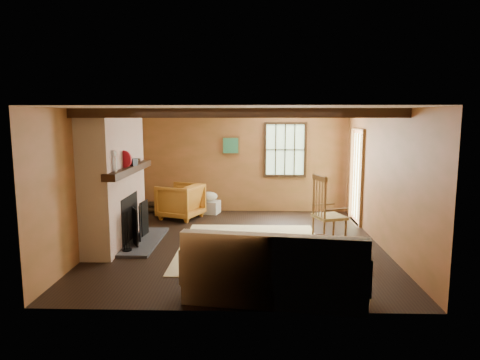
{
  "coord_description": "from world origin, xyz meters",
  "views": [
    {
      "loc": [
        0.23,
        -7.51,
        2.26
      ],
      "look_at": [
        -0.01,
        0.4,
        1.11
      ],
      "focal_mm": 32.0,
      "sensor_mm": 36.0,
      "label": 1
    }
  ],
  "objects_px": {
    "rocking_chair": "(327,214)",
    "armchair": "(180,201)",
    "laundry_basket": "(209,207)",
    "fireplace": "(116,183)",
    "sofa": "(276,272)"
  },
  "relations": [
    {
      "from": "rocking_chair",
      "to": "sofa",
      "type": "relative_size",
      "value": 0.53
    },
    {
      "from": "rocking_chair",
      "to": "laundry_basket",
      "type": "relative_size",
      "value": 2.52
    },
    {
      "from": "rocking_chair",
      "to": "armchair",
      "type": "distance_m",
      "value": 3.5
    },
    {
      "from": "laundry_basket",
      "to": "fireplace",
      "type": "bearing_deg",
      "value": -119.62
    },
    {
      "from": "fireplace",
      "to": "rocking_chair",
      "type": "bearing_deg",
      "value": 1.39
    },
    {
      "from": "laundry_basket",
      "to": "armchair",
      "type": "xyz_separation_m",
      "value": [
        -0.58,
        -0.55,
        0.25
      ]
    },
    {
      "from": "rocking_chair",
      "to": "armchair",
      "type": "height_order",
      "value": "rocking_chair"
    },
    {
      "from": "sofa",
      "to": "laundry_basket",
      "type": "relative_size",
      "value": 4.75
    },
    {
      "from": "laundry_basket",
      "to": "rocking_chair",
      "type": "bearing_deg",
      "value": -44.69
    },
    {
      "from": "rocking_chair",
      "to": "laundry_basket",
      "type": "distance_m",
      "value": 3.4
    },
    {
      "from": "rocking_chair",
      "to": "sofa",
      "type": "distance_m",
      "value": 2.64
    },
    {
      "from": "armchair",
      "to": "fireplace",
      "type": "bearing_deg",
      "value": -1.18
    },
    {
      "from": "sofa",
      "to": "armchair",
      "type": "height_order",
      "value": "sofa"
    },
    {
      "from": "rocking_chair",
      "to": "armchair",
      "type": "bearing_deg",
      "value": 39.53
    },
    {
      "from": "fireplace",
      "to": "rocking_chair",
      "type": "xyz_separation_m",
      "value": [
        3.81,
        0.09,
        -0.57
      ]
    }
  ]
}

